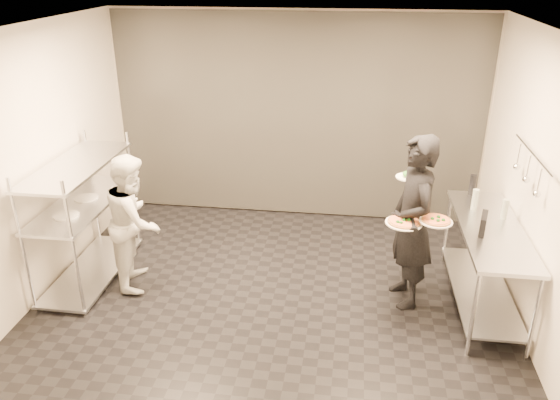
# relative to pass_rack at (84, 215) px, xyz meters

# --- Properties ---
(room_shell) EXTENTS (5.00, 4.00, 2.80)m
(room_shell) POSITION_rel_pass_rack_xyz_m (2.15, 1.18, 0.63)
(room_shell) COLOR black
(room_shell) RESTS_ON ground
(pass_rack) EXTENTS (0.60, 1.60, 1.50)m
(pass_rack) POSITION_rel_pass_rack_xyz_m (0.00, 0.00, 0.00)
(pass_rack) COLOR silver
(pass_rack) RESTS_ON ground
(prep_counter) EXTENTS (0.60, 1.80, 0.92)m
(prep_counter) POSITION_rel_pass_rack_xyz_m (4.33, 0.00, -0.14)
(prep_counter) COLOR silver
(prep_counter) RESTS_ON ground
(utensil_rail) EXTENTS (0.07, 1.20, 0.31)m
(utensil_rail) POSITION_rel_pass_rack_xyz_m (4.58, 0.00, 0.78)
(utensil_rail) COLOR silver
(utensil_rail) RESTS_ON room_shell
(waiter) EXTENTS (0.60, 0.76, 1.84)m
(waiter) POSITION_rel_pass_rack_xyz_m (3.55, -0.02, 0.15)
(waiter) COLOR black
(waiter) RESTS_ON ground
(chef) EXTENTS (0.72, 0.84, 1.51)m
(chef) POSITION_rel_pass_rack_xyz_m (0.60, -0.04, -0.01)
(chef) COLOR silver
(chef) RESTS_ON ground
(pizza_plate_near) EXTENTS (0.36, 0.36, 0.05)m
(pizza_plate_near) POSITION_rel_pass_rack_xyz_m (3.45, -0.23, 0.26)
(pizza_plate_near) COLOR white
(pizza_plate_near) RESTS_ON waiter
(pizza_plate_far) EXTENTS (0.31, 0.31, 0.05)m
(pizza_plate_far) POSITION_rel_pass_rack_xyz_m (3.74, -0.27, 0.32)
(pizza_plate_far) COLOR white
(pizza_plate_far) RESTS_ON waiter
(salad_plate) EXTENTS (0.25, 0.25, 0.07)m
(salad_plate) POSITION_rel_pass_rack_xyz_m (3.49, 0.24, 0.57)
(salad_plate) COLOR white
(salad_plate) RESTS_ON waiter
(pos_monitor) EXTENTS (0.12, 0.27, 0.19)m
(pos_monitor) POSITION_rel_pass_rack_xyz_m (4.21, -0.14, 0.25)
(pos_monitor) COLOR black
(pos_monitor) RESTS_ON prep_counter
(bottle_green) EXTENTS (0.06, 0.06, 0.23)m
(bottle_green) POSITION_rel_pass_rack_xyz_m (4.22, 0.39, 0.27)
(bottle_green) COLOR #96A395
(bottle_green) RESTS_ON prep_counter
(bottle_clear) EXTENTS (0.07, 0.07, 0.22)m
(bottle_clear) POSITION_rel_pass_rack_xyz_m (4.49, 0.20, 0.26)
(bottle_clear) COLOR #96A395
(bottle_clear) RESTS_ON prep_counter
(bottle_dark) EXTENTS (0.07, 0.07, 0.24)m
(bottle_dark) POSITION_rel_pass_rack_xyz_m (4.27, 0.80, 0.27)
(bottle_dark) COLOR black
(bottle_dark) RESTS_ON prep_counter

